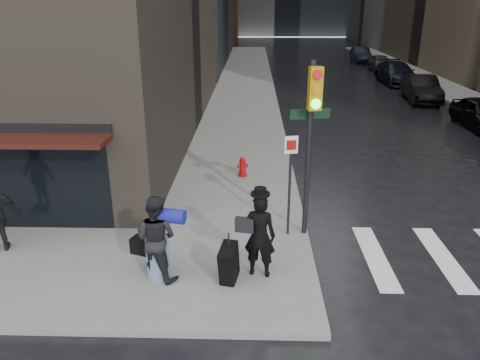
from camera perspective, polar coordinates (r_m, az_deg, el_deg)
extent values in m
plane|color=black|center=(10.49, -1.78, -11.80)|extent=(140.00, 140.00, 0.00)
cube|color=slate|center=(36.23, 0.72, 12.20)|extent=(4.00, 50.00, 0.15)
cube|color=slate|center=(38.46, 21.69, 11.27)|extent=(3.00, 50.00, 0.15)
cube|color=silver|center=(11.70, 16.12, -8.93)|extent=(0.50, 3.00, 0.01)
cube|color=silver|center=(12.20, 23.49, -8.64)|extent=(0.50, 3.00, 0.01)
imported|color=black|center=(9.87, 2.40, -6.81)|extent=(0.75, 0.57, 1.86)
cylinder|color=black|center=(9.46, 2.49, -1.72)|extent=(0.40, 0.40, 0.05)
cylinder|color=black|center=(9.44, 2.49, -1.38)|extent=(0.25, 0.25, 0.15)
cube|color=black|center=(9.76, 0.56, -5.50)|extent=(0.41, 0.20, 0.32)
cube|color=black|center=(9.85, -1.37, -10.16)|extent=(0.45, 0.77, 0.94)
cylinder|color=black|center=(9.60, -1.40, -7.63)|extent=(0.04, 0.04, 0.43)
imported|color=black|center=(9.90, -10.18, -6.96)|extent=(1.11, 0.99, 1.89)
cube|color=black|center=(10.44, -11.57, -7.87)|extent=(0.64, 0.48, 0.35)
cylinder|color=navy|center=(9.62, -8.39, -4.36)|extent=(0.61, 0.40, 0.30)
cylinder|color=black|center=(11.29, 8.33, 3.36)|extent=(0.13, 0.13, 4.29)
cube|color=#C2860C|center=(10.71, 9.15, 10.93)|extent=(0.33, 0.25, 0.97)
cylinder|color=red|center=(10.55, 9.44, 12.55)|extent=(0.22, 0.09, 0.21)
cylinder|color=orange|center=(10.60, 9.33, 10.83)|extent=(0.22, 0.09, 0.21)
cylinder|color=#19E533|center=(10.67, 9.23, 9.13)|extent=(0.22, 0.09, 0.21)
cylinder|color=black|center=(11.47, 6.06, -0.82)|extent=(0.06, 0.06, 2.58)
cube|color=white|center=(11.08, 6.28, 4.28)|extent=(0.32, 0.08, 0.43)
cube|color=black|center=(11.13, 8.53, 7.97)|extent=(0.95, 0.21, 0.24)
cylinder|color=#A1090A|center=(15.74, 0.32, 0.65)|extent=(0.29, 0.29, 0.09)
cylinder|color=#A1090A|center=(15.66, 0.32, 1.44)|extent=(0.22, 0.22, 0.55)
sphere|color=#A1090A|center=(15.56, 0.32, 2.46)|extent=(0.20, 0.20, 0.20)
cylinder|color=#A1090A|center=(15.63, 0.32, 1.76)|extent=(0.38, 0.19, 0.13)
imported|color=black|center=(30.35, 21.22, 10.36)|extent=(2.02, 4.72, 1.51)
imported|color=black|center=(36.35, 18.57, 12.25)|extent=(2.23, 5.26, 1.51)
imported|color=#3A3A3F|center=(42.47, 16.76, 13.49)|extent=(1.76, 4.07, 1.37)
imported|color=black|center=(48.46, 14.50, 14.57)|extent=(1.62, 4.31, 1.41)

